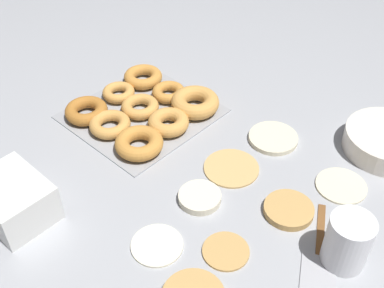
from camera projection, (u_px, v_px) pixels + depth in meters
ground_plane at (206, 181)px, 1.00m from camera, size 3.00×3.00×0.00m
pancake_1 at (226, 250)px, 0.86m from camera, size 0.09×0.09×0.01m
pancake_2 at (273, 138)px, 1.09m from camera, size 0.11×0.11×0.01m
pancake_3 at (341, 185)px, 0.98m from camera, size 0.10×0.10×0.01m
pancake_4 at (157, 244)px, 0.87m from camera, size 0.10×0.10×0.01m
pancake_5 at (231, 167)px, 1.02m from camera, size 0.12×0.12×0.01m
pancake_6 at (200, 197)px, 0.95m from camera, size 0.09×0.09×0.02m
pancake_7 at (289, 210)px, 0.93m from camera, size 0.10×0.10×0.01m
donut_tray at (145, 110)px, 1.15m from camera, size 0.32×0.30×0.04m
container_stack at (14, 200)px, 0.90m from camera, size 0.11×0.15×0.08m
paper_cup at (348, 242)px, 0.82m from camera, size 0.08×0.08×0.10m
spatula at (319, 267)px, 0.84m from camera, size 0.21×0.14×0.01m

